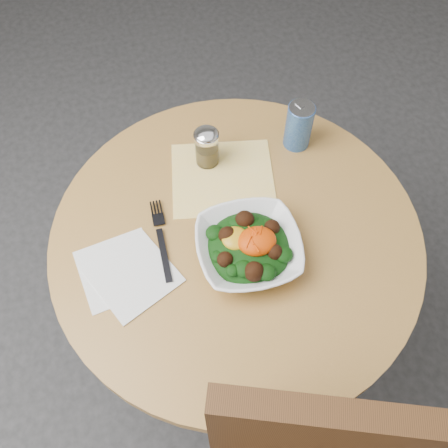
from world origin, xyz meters
name	(u,v)px	position (x,y,z in m)	size (l,w,h in m)	color
ground	(232,336)	(0.00, 0.00, 0.00)	(6.00, 6.00, 0.00)	#29292B
table	(235,269)	(0.00, 0.00, 0.55)	(0.90, 0.90, 0.75)	black
cloth_napkin	(223,178)	(0.01, 0.17, 0.75)	(0.26, 0.24, 0.00)	yellow
paper_napkins	(126,273)	(-0.27, -0.04, 0.75)	(0.24, 0.24, 0.00)	white
salad_bowl	(249,247)	(0.01, -0.06, 0.78)	(0.25, 0.25, 0.09)	white
fork	(161,237)	(-0.18, 0.03, 0.76)	(0.03, 0.23, 0.00)	black
spice_shaker	(207,147)	(-0.02, 0.23, 0.81)	(0.06, 0.06, 0.12)	silver
beverage_can	(299,126)	(0.23, 0.23, 0.82)	(0.07, 0.07, 0.14)	navy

